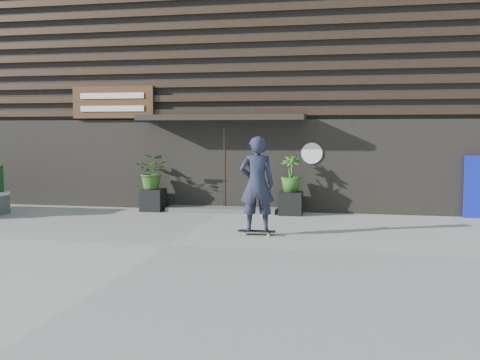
# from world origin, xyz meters

# --- Properties ---
(ground) EXTENTS (80.00, 80.00, 0.00)m
(ground) POSITION_xyz_m (0.00, 0.00, 0.00)
(ground) COLOR gray
(ground) RESTS_ON ground
(entrance_step) EXTENTS (3.00, 0.80, 0.12)m
(entrance_step) POSITION_xyz_m (0.00, 4.60, 0.06)
(entrance_step) COLOR #4F504D
(entrance_step) RESTS_ON ground
(planter_pot_left) EXTENTS (0.60, 0.60, 0.60)m
(planter_pot_left) POSITION_xyz_m (-1.90, 4.40, 0.30)
(planter_pot_left) COLOR black
(planter_pot_left) RESTS_ON ground
(bamboo_left) EXTENTS (0.86, 0.75, 0.96)m
(bamboo_left) POSITION_xyz_m (-1.90, 4.40, 1.08)
(bamboo_left) COLOR #2D591E
(bamboo_left) RESTS_ON planter_pot_left
(planter_pot_right) EXTENTS (0.60, 0.60, 0.60)m
(planter_pot_right) POSITION_xyz_m (1.90, 4.40, 0.30)
(planter_pot_right) COLOR black
(planter_pot_right) RESTS_ON ground
(bamboo_right) EXTENTS (0.54, 0.54, 0.96)m
(bamboo_right) POSITION_xyz_m (1.90, 4.40, 1.08)
(bamboo_right) COLOR #2D591E
(bamboo_right) RESTS_ON planter_pot_right
(building) EXTENTS (18.00, 11.00, 8.00)m
(building) POSITION_xyz_m (-0.00, 9.96, 3.99)
(building) COLOR black
(building) RESTS_ON ground
(skateboarder) EXTENTS (0.79, 0.59, 2.08)m
(skateboarder) POSITION_xyz_m (1.50, 1.36, 1.08)
(skateboarder) COLOR black
(skateboarder) RESTS_ON ground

